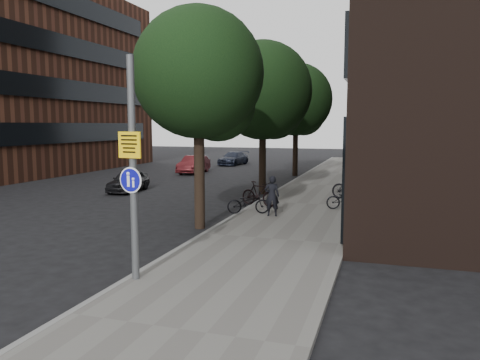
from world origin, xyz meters
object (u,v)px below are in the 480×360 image
at_px(pedestrian, 272,196).
at_px(parked_bike_facade_near, 346,199).
at_px(signpost, 133,169).
at_px(parked_car_near, 128,181).

height_order(pedestrian, parked_bike_facade_near, pedestrian).
bearing_deg(parked_bike_facade_near, pedestrian, 116.32).
distance_m(signpost, parked_bike_facade_near, 11.20).
xyz_separation_m(signpost, parked_bike_facade_near, (3.80, 10.33, -2.07)).
xyz_separation_m(signpost, parked_car_near, (-7.89, 12.91, -2.04)).
bearing_deg(parked_car_near, pedestrian, -35.22).
relative_size(signpost, parked_bike_facade_near, 3.02).
height_order(parked_bike_facade_near, parked_car_near, parked_car_near).
distance_m(signpost, pedestrian, 8.32).
relative_size(pedestrian, parked_car_near, 0.46).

